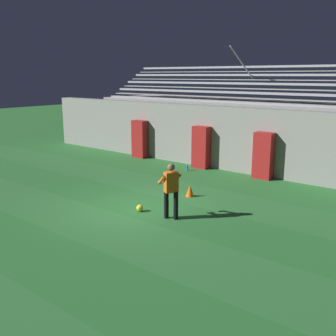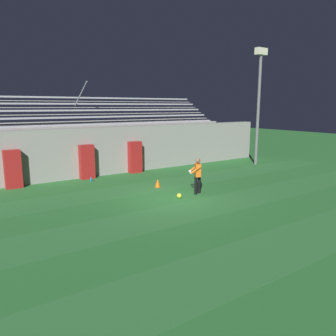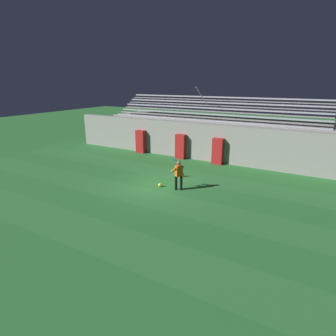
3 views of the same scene
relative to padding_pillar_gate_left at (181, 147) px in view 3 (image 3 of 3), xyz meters
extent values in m
plane|color=#2D7533|center=(1.53, -5.95, -0.95)|extent=(80.00, 80.00, 0.00)
cube|color=#337A38|center=(1.53, -11.95, -0.95)|extent=(28.00, 2.10, 0.01)
cube|color=#337A38|center=(1.53, -7.76, -0.95)|extent=(28.00, 2.10, 0.01)
cube|color=#337A38|center=(1.53, -3.57, -0.95)|extent=(28.00, 2.10, 0.01)
cube|color=#999691|center=(1.53, 0.55, 0.45)|extent=(24.00, 0.60, 2.80)
cube|color=#B21E1E|center=(0.00, 0.00, 0.00)|extent=(0.78, 0.44, 1.90)
cube|color=#B21E1E|center=(3.05, 0.00, 0.00)|extent=(0.78, 0.44, 1.90)
cube|color=#B21E1E|center=(-3.79, 0.00, 0.00)|extent=(0.78, 0.44, 1.90)
cube|color=#999691|center=(1.53, 2.90, 0.50)|extent=(18.00, 3.90, 2.90)
cube|color=#A8AAB2|center=(1.53, 1.30, 2.00)|extent=(17.10, 0.36, 0.10)
cube|color=#999691|center=(1.53, 1.10, 1.77)|extent=(17.10, 0.60, 0.04)
cube|color=#A8AAB2|center=(1.53, 2.00, 2.40)|extent=(17.10, 0.36, 0.10)
cube|color=#999691|center=(1.53, 1.80, 2.17)|extent=(17.10, 0.60, 0.04)
cube|color=#A8AAB2|center=(1.53, 2.70, 2.80)|extent=(17.10, 0.36, 0.10)
cube|color=#999691|center=(1.53, 2.50, 2.57)|extent=(17.10, 0.60, 0.04)
cube|color=#A8AAB2|center=(1.53, 3.40, 3.20)|extent=(17.10, 0.36, 0.10)
cube|color=#999691|center=(1.53, 3.20, 2.97)|extent=(17.10, 0.60, 0.04)
cube|color=#A8AAB2|center=(1.53, 4.10, 3.60)|extent=(17.10, 0.36, 0.10)
cube|color=#999691|center=(1.53, 3.90, 3.37)|extent=(17.10, 0.60, 0.04)
cylinder|color=#A8AAB2|center=(0.64, 2.45, 3.65)|extent=(0.06, 2.63, 1.65)
cylinder|color=black|center=(2.88, -6.06, -0.54)|extent=(0.19, 0.19, 0.82)
cylinder|color=black|center=(3.16, -5.96, -0.54)|extent=(0.19, 0.19, 0.82)
cube|color=orange|center=(3.02, -6.01, 0.17)|extent=(0.39, 0.45, 0.60)
sphere|color=brown|center=(3.02, -6.01, 0.61)|extent=(0.22, 0.22, 0.22)
cylinder|color=orange|center=(2.78, -6.15, 0.22)|extent=(0.46, 0.31, 0.37)
cylinder|color=orange|center=(3.01, -5.73, 0.22)|extent=(0.46, 0.31, 0.37)
cube|color=silver|center=(2.62, -6.02, 0.09)|extent=(0.15, 0.15, 0.08)
cube|color=silver|center=(2.82, -5.67, 0.09)|extent=(0.15, 0.15, 0.08)
sphere|color=yellow|center=(1.88, -6.13, -0.84)|extent=(0.22, 0.22, 0.22)
cone|color=orange|center=(2.18, -3.89, -0.74)|extent=(0.30, 0.30, 0.42)
cylinder|color=#1E8CD8|center=(-0.14, -0.87, -0.83)|extent=(0.07, 0.07, 0.24)
camera|label=1|loc=(9.83, -14.62, 3.18)|focal=42.00mm
camera|label=2|loc=(-6.45, -17.36, 3.05)|focal=35.00mm
camera|label=3|loc=(9.84, -19.01, 4.87)|focal=30.00mm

